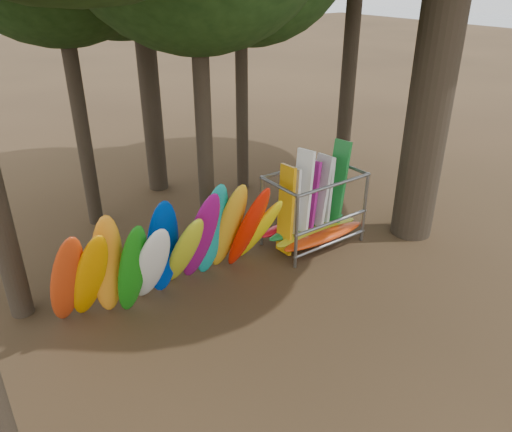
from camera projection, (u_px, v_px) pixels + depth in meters
ground at (306, 282)px, 12.54m from camera, size 120.00×120.00×0.00m
kayak_row at (171, 251)px, 11.31m from camera, size 5.62×2.04×3.05m
storage_rack at (313, 211)px, 13.96m from camera, size 3.04×1.57×2.83m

